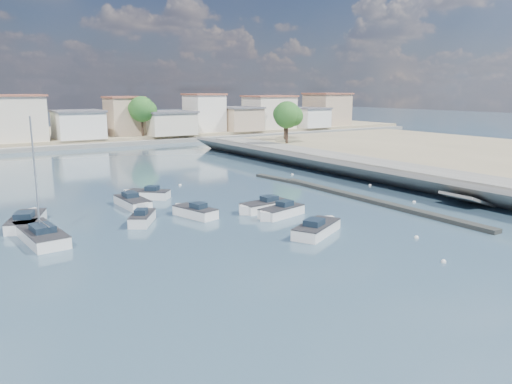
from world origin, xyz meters
TOP-DOWN VIEW (x-y plane):
  - ground at (0.00, 40.00)m, footprint 400.00×400.00m
  - seawall_walkway at (18.50, 13.00)m, footprint 5.00×90.00m
  - breakwater at (6.90, 12.69)m, footprint 2.00×31.02m
  - far_shore_land at (0.00, 92.00)m, footprint 160.00×40.00m
  - far_shore_quay at (0.00, 71.00)m, footprint 160.00×2.50m
  - far_town at (10.71, 76.92)m, footprint 113.01×12.80m
  - shore_trees at (8.34, 68.11)m, footprint 74.56×38.32m
  - motorboat_a at (-9.68, 14.19)m, footprint 2.67×4.65m
  - motorboat_b at (-14.03, 14.53)m, footprint 3.22×3.83m
  - motorboat_c at (-3.65, 12.59)m, footprint 5.14×2.13m
  - motorboat_d at (-3.60, 10.14)m, footprint 4.78×2.65m
  - motorboat_e at (-22.02, 18.70)m, footprint 3.83×5.90m
  - motorboat_f at (-10.48, 23.21)m, footprint 4.14×3.97m
  - motorboat_g at (-12.80, 20.26)m, footprint 2.08×5.49m
  - motorboat_h at (-4.14, 4.45)m, footprint 5.30×3.94m
  - sailboat at (-21.90, 14.23)m, footprint 2.89×7.52m
  - mooring_buoys at (4.61, 12.05)m, footprint 18.24×32.61m

SIDE VIEW (x-z plane):
  - ground at x=0.00m, z-range 0.00..0.00m
  - mooring_buoys at x=4.61m, z-range -0.11..0.21m
  - breakwater at x=6.90m, z-range 0.00..0.35m
  - motorboat_d at x=-3.60m, z-range -0.36..1.12m
  - motorboat_b at x=-14.03m, z-range -0.36..1.12m
  - motorboat_f at x=-10.48m, z-range -0.36..1.12m
  - motorboat_e at x=-22.02m, z-range -0.36..1.12m
  - motorboat_h at x=-4.14m, z-range -0.36..1.12m
  - motorboat_a at x=-9.68m, z-range -0.36..1.12m
  - motorboat_c at x=-3.65m, z-range -0.36..1.12m
  - motorboat_g at x=-12.80m, z-range -0.36..1.12m
  - far_shore_quay at x=0.00m, z-range 0.00..0.80m
  - sailboat at x=-21.90m, z-range -4.09..4.91m
  - far_shore_land at x=0.00m, z-range 0.00..1.40m
  - seawall_walkway at x=18.50m, z-range 0.00..1.80m
  - far_town at x=10.71m, z-range 0.76..9.11m
  - shore_trees at x=8.34m, z-range 2.26..10.18m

